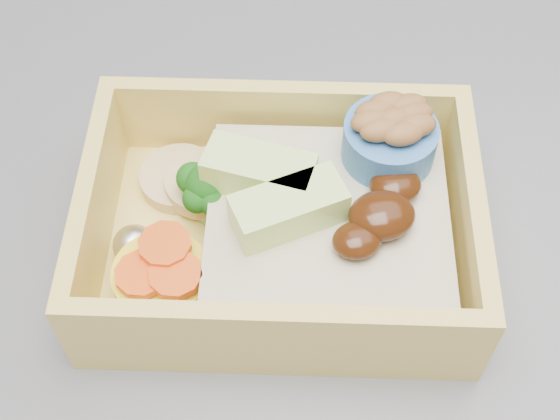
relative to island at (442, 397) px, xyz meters
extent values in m
cube|color=brown|center=(0.00, 0.00, -0.02)|extent=(1.20, 0.80, 0.88)
cube|color=#3B3C40|center=(0.00, 0.00, 0.44)|extent=(1.24, 0.84, 0.04)
cube|color=#E2C55D|center=(-0.19, -0.06, 0.46)|extent=(0.23, 0.19, 0.01)
cube|color=#E2C55D|center=(-0.18, 0.01, 0.49)|extent=(0.19, 0.06, 0.05)
cube|color=#E2C55D|center=(-0.21, -0.12, 0.49)|extent=(0.19, 0.06, 0.05)
cube|color=#E2C55D|center=(-0.10, -0.08, 0.49)|extent=(0.04, 0.12, 0.05)
cube|color=#E2C55D|center=(-0.29, -0.04, 0.49)|extent=(0.04, 0.12, 0.05)
cube|color=tan|center=(-0.17, -0.06, 0.48)|extent=(0.14, 0.14, 0.03)
ellipsoid|color=#321607|center=(-0.15, -0.08, 0.51)|extent=(0.04, 0.04, 0.02)
ellipsoid|color=#321607|center=(-0.14, -0.06, 0.51)|extent=(0.03, 0.03, 0.01)
ellipsoid|color=#321607|center=(-0.16, -0.09, 0.50)|extent=(0.03, 0.03, 0.01)
cube|color=#CAF07E|center=(-0.19, -0.07, 0.51)|extent=(0.06, 0.03, 0.02)
cube|color=#CAF07E|center=(-0.20, -0.04, 0.51)|extent=(0.06, 0.05, 0.02)
cylinder|color=#6D9D54|center=(-0.23, -0.03, 0.48)|extent=(0.01, 0.01, 0.02)
sphere|color=#185814|center=(-0.23, -0.03, 0.50)|extent=(0.02, 0.02, 0.02)
sphere|color=#185814|center=(-0.22, -0.03, 0.49)|extent=(0.02, 0.02, 0.02)
sphere|color=#185814|center=(-0.23, -0.03, 0.49)|extent=(0.02, 0.02, 0.02)
sphere|color=#185814|center=(-0.23, -0.04, 0.49)|extent=(0.02, 0.02, 0.02)
sphere|color=#185814|center=(-0.23, -0.04, 0.49)|extent=(0.02, 0.02, 0.02)
sphere|color=#185814|center=(-0.23, -0.02, 0.49)|extent=(0.02, 0.02, 0.02)
cylinder|color=yellow|center=(-0.26, -0.08, 0.48)|extent=(0.05, 0.05, 0.02)
cylinder|color=#E74F13|center=(-0.26, -0.07, 0.49)|extent=(0.03, 0.03, 0.00)
cylinder|color=#E74F13|center=(-0.27, -0.08, 0.49)|extent=(0.03, 0.03, 0.00)
cylinder|color=#E74F13|center=(-0.25, -0.08, 0.50)|extent=(0.03, 0.03, 0.00)
cylinder|color=#E74F13|center=(-0.25, -0.07, 0.50)|extent=(0.03, 0.03, 0.00)
cylinder|color=tan|center=(-0.24, -0.01, 0.47)|extent=(0.04, 0.04, 0.01)
cylinder|color=tan|center=(-0.23, -0.02, 0.48)|extent=(0.04, 0.04, 0.01)
ellipsoid|color=silver|center=(-0.20, -0.01, 0.48)|extent=(0.02, 0.02, 0.02)
ellipsoid|color=silver|center=(-0.27, -0.05, 0.48)|extent=(0.02, 0.02, 0.02)
cylinder|color=#376FBC|center=(-0.13, -0.04, 0.51)|extent=(0.05, 0.05, 0.02)
ellipsoid|color=brown|center=(-0.13, -0.04, 0.53)|extent=(0.02, 0.02, 0.01)
ellipsoid|color=brown|center=(-0.12, -0.04, 0.53)|extent=(0.02, 0.02, 0.01)
ellipsoid|color=brown|center=(-0.14, -0.03, 0.53)|extent=(0.02, 0.02, 0.01)
ellipsoid|color=brown|center=(-0.13, -0.05, 0.53)|extent=(0.02, 0.02, 0.01)
ellipsoid|color=brown|center=(-0.14, -0.04, 0.53)|extent=(0.02, 0.02, 0.01)
ellipsoid|color=brown|center=(-0.12, -0.04, 0.53)|extent=(0.02, 0.02, 0.01)
ellipsoid|color=brown|center=(-0.13, -0.03, 0.53)|extent=(0.02, 0.02, 0.01)
ellipsoid|color=brown|center=(-0.12, -0.03, 0.53)|extent=(0.02, 0.02, 0.01)
ellipsoid|color=brown|center=(-0.14, -0.04, 0.53)|extent=(0.02, 0.02, 0.01)
camera|label=1|loc=(-0.24, -0.28, 0.82)|focal=50.00mm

